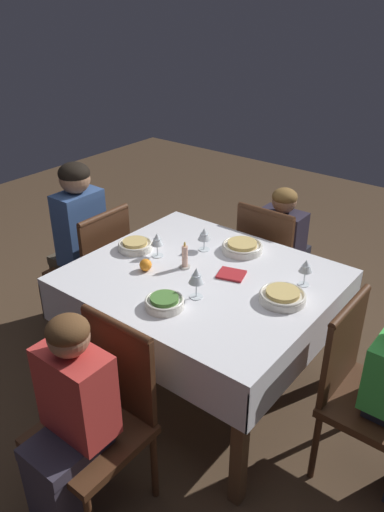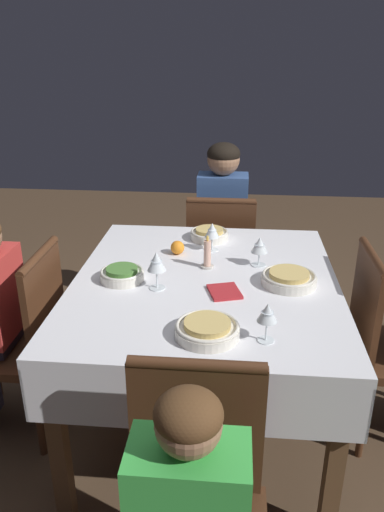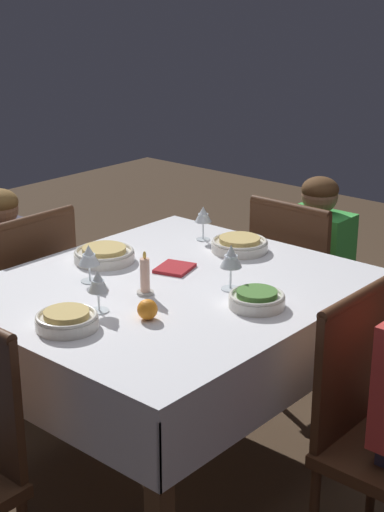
% 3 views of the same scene
% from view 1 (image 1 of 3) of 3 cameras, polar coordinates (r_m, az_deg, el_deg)
% --- Properties ---
extents(ground_plane, '(8.00, 8.00, 0.00)m').
position_cam_1_polar(ground_plane, '(3.05, 1.07, -14.68)').
color(ground_plane, '#4C3826').
extents(dining_table, '(1.28, 1.11, 0.77)m').
position_cam_1_polar(dining_table, '(2.64, 1.20, -3.82)').
color(dining_table, silver).
rests_on(dining_table, ground_plane).
extents(chair_east, '(0.43, 0.43, 0.90)m').
position_cam_1_polar(chair_east, '(3.29, -11.00, -1.14)').
color(chair_east, '#472816').
rests_on(chair_east, ground_plane).
extents(chair_west, '(0.43, 0.43, 0.90)m').
position_cam_1_polar(chair_west, '(2.45, 19.06, -14.01)').
color(chair_west, '#472816').
rests_on(chair_west, ground_plane).
extents(chair_north, '(0.43, 0.43, 0.90)m').
position_cam_1_polar(chair_north, '(2.25, -10.35, -17.20)').
color(chair_north, '#472816').
rests_on(chair_north, ground_plane).
extents(chair_south, '(0.43, 0.43, 0.90)m').
position_cam_1_polar(chair_south, '(3.34, 9.06, -0.48)').
color(chair_south, '#472816').
rests_on(chair_south, ground_plane).
extents(person_adult_denim, '(0.34, 0.30, 1.16)m').
position_cam_1_polar(person_adult_denim, '(3.32, -13.06, 2.22)').
color(person_adult_denim, '#4C4233').
rests_on(person_adult_denim, ground_plane).
extents(person_child_red, '(0.30, 0.33, 1.04)m').
position_cam_1_polar(person_child_red, '(2.13, -13.98, -18.02)').
color(person_child_red, '#383342').
rests_on(person_child_red, ground_plane).
extents(person_child_dark, '(0.30, 0.33, 0.96)m').
position_cam_1_polar(person_child_dark, '(3.46, 10.53, 1.16)').
color(person_child_dark, '#282833').
rests_on(person_child_dark, ground_plane).
extents(bowl_east, '(0.19, 0.19, 0.06)m').
position_cam_1_polar(bowl_east, '(2.84, -6.51, 1.24)').
color(bowl_east, silver).
rests_on(bowl_east, dining_table).
extents(wine_glass_east, '(0.07, 0.07, 0.14)m').
position_cam_1_polar(wine_glass_east, '(2.73, -4.01, 1.84)').
color(wine_glass_east, white).
rests_on(wine_glass_east, dining_table).
extents(bowl_west, '(0.22, 0.22, 0.06)m').
position_cam_1_polar(bowl_west, '(2.40, 10.30, -4.52)').
color(bowl_west, silver).
rests_on(bowl_west, dining_table).
extents(wine_glass_west, '(0.07, 0.07, 0.14)m').
position_cam_1_polar(wine_glass_west, '(2.51, 12.88, -1.20)').
color(wine_glass_west, white).
rests_on(wine_glass_west, dining_table).
extents(bowl_north, '(0.18, 0.18, 0.06)m').
position_cam_1_polar(bowl_north, '(2.32, -3.17, -5.28)').
color(bowl_north, silver).
rests_on(bowl_north, dining_table).
extents(wine_glass_north, '(0.08, 0.08, 0.16)m').
position_cam_1_polar(wine_glass_north, '(2.34, 0.50, -2.35)').
color(wine_glass_north, white).
rests_on(wine_glass_north, dining_table).
extents(bowl_south, '(0.23, 0.23, 0.06)m').
position_cam_1_polar(bowl_south, '(2.82, 5.75, 1.06)').
color(bowl_south, silver).
rests_on(bowl_south, dining_table).
extents(wine_glass_south, '(0.08, 0.08, 0.14)m').
position_cam_1_polar(wine_glass_south, '(2.79, 1.41, 2.46)').
color(wine_glass_south, white).
rests_on(wine_glass_south, dining_table).
extents(candle_centerpiece, '(0.06, 0.06, 0.15)m').
position_cam_1_polar(candle_centerpiece, '(2.62, -0.88, -0.29)').
color(candle_centerpiece, beige).
rests_on(candle_centerpiece, dining_table).
extents(orange_fruit, '(0.07, 0.07, 0.07)m').
position_cam_1_polar(orange_fruit, '(2.62, -5.32, -1.02)').
color(orange_fruit, orange).
rests_on(orange_fruit, dining_table).
extents(napkin_red_folded, '(0.16, 0.15, 0.01)m').
position_cam_1_polar(napkin_red_folded, '(2.58, 4.52, -2.11)').
color(napkin_red_folded, '#AD2328').
rests_on(napkin_red_folded, dining_table).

